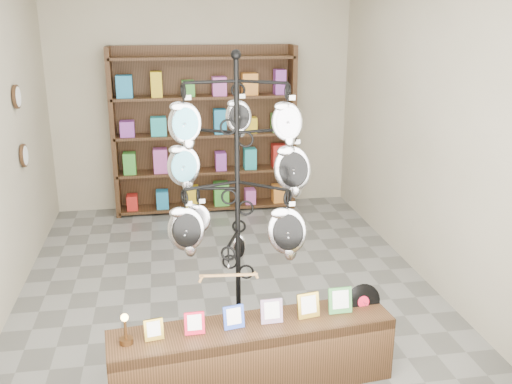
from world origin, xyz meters
TOP-DOWN VIEW (x-y plane):
  - ground at (0.00, 0.00)m, footprint 5.00×5.00m
  - room_envelope at (0.00, 0.00)m, footprint 5.00×5.00m
  - display_tree at (-0.02, -1.05)m, footprint 1.21×1.14m
  - front_shelf at (-0.00, -1.69)m, footprint 2.05×0.62m
  - back_shelving at (0.00, 2.30)m, footprint 2.42×0.36m
  - wall_clocks at (-1.97, 0.80)m, footprint 0.03×0.24m

SIDE VIEW (x-z plane):
  - ground at x=0.00m, z-range 0.00..0.00m
  - front_shelf at x=0.00m, z-range -0.11..0.61m
  - back_shelving at x=0.00m, z-range -0.07..2.13m
  - display_tree at x=-0.02m, z-range 0.18..2.53m
  - wall_clocks at x=-1.97m, z-range 1.08..1.92m
  - room_envelope at x=0.00m, z-range -0.65..4.35m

